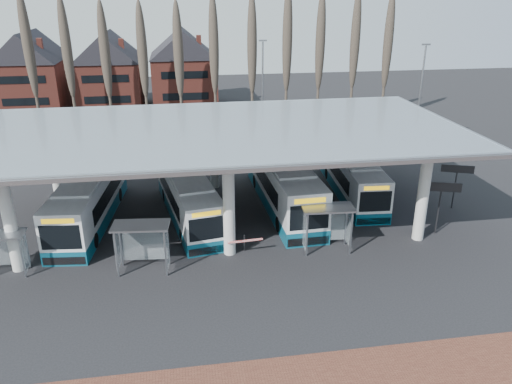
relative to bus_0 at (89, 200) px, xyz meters
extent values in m
plane|color=black|center=(8.86, -8.49, -1.58)|extent=(140.00, 140.00, 0.00)
cylinder|color=silver|center=(-3.14, -5.99, 1.42)|extent=(0.70, 0.70, 6.00)
cylinder|color=silver|center=(-3.14, 5.01, 1.42)|extent=(0.70, 0.70, 6.00)
cylinder|color=silver|center=(8.86, -5.99, 1.42)|extent=(0.70, 0.70, 6.00)
cylinder|color=silver|center=(8.86, 5.01, 1.42)|extent=(0.70, 0.70, 6.00)
cylinder|color=silver|center=(20.86, -5.99, 1.42)|extent=(0.70, 0.70, 6.00)
cylinder|color=silver|center=(20.86, 5.01, 1.42)|extent=(0.70, 0.70, 6.00)
cube|color=gray|center=(8.86, -0.49, 4.67)|extent=(32.00, 16.00, 0.12)
cube|color=silver|center=(8.86, -0.49, 4.74)|extent=(31.50, 15.50, 0.04)
cone|color=#473D33|center=(-9.14, 24.51, 5.67)|extent=(0.36, 0.36, 14.50)
ellipsoid|color=#473D33|center=(-9.14, 24.51, 7.41)|extent=(1.10, 1.10, 11.02)
cone|color=#473D33|center=(-5.14, 24.51, 5.67)|extent=(0.36, 0.36, 14.50)
ellipsoid|color=#473D33|center=(-5.14, 24.51, 7.41)|extent=(1.10, 1.10, 11.02)
cone|color=#473D33|center=(-1.14, 24.51, 5.67)|extent=(0.36, 0.36, 14.50)
ellipsoid|color=#473D33|center=(-1.14, 24.51, 7.41)|extent=(1.10, 1.10, 11.02)
cone|color=#473D33|center=(2.86, 24.51, 5.67)|extent=(0.36, 0.36, 14.50)
ellipsoid|color=#473D33|center=(2.86, 24.51, 7.41)|extent=(1.10, 1.10, 11.02)
cone|color=#473D33|center=(6.86, 24.51, 5.67)|extent=(0.36, 0.36, 14.50)
ellipsoid|color=#473D33|center=(6.86, 24.51, 7.41)|extent=(1.10, 1.10, 11.02)
cone|color=#473D33|center=(10.86, 24.51, 5.67)|extent=(0.36, 0.36, 14.50)
ellipsoid|color=#473D33|center=(10.86, 24.51, 7.41)|extent=(1.10, 1.10, 11.02)
cone|color=#473D33|center=(14.86, 24.51, 5.67)|extent=(0.36, 0.36, 14.50)
ellipsoid|color=#473D33|center=(14.86, 24.51, 7.41)|extent=(1.10, 1.10, 11.02)
cone|color=#473D33|center=(18.86, 24.51, 5.67)|extent=(0.36, 0.36, 14.50)
ellipsoid|color=#473D33|center=(18.86, 24.51, 7.41)|extent=(1.10, 1.10, 11.02)
cone|color=#473D33|center=(22.86, 24.51, 5.67)|extent=(0.36, 0.36, 14.50)
ellipsoid|color=#473D33|center=(22.86, 24.51, 7.41)|extent=(1.10, 1.10, 11.02)
cone|color=#473D33|center=(26.86, 24.51, 5.67)|extent=(0.36, 0.36, 14.50)
ellipsoid|color=#473D33|center=(26.86, 24.51, 7.41)|extent=(1.10, 1.10, 11.02)
cone|color=#473D33|center=(30.86, 24.51, 5.67)|extent=(0.36, 0.36, 14.50)
ellipsoid|color=#473D33|center=(30.86, 24.51, 7.41)|extent=(1.10, 1.10, 11.02)
cube|color=brown|center=(-11.64, 35.51, 1.92)|extent=(8.00, 10.00, 7.00)
pyramid|color=black|center=(-11.64, 35.51, 8.92)|extent=(8.30, 10.30, 3.50)
cube|color=brown|center=(-2.14, 35.51, 1.92)|extent=(8.00, 10.00, 7.00)
pyramid|color=black|center=(-2.14, 35.51, 8.92)|extent=(8.30, 10.30, 3.50)
cube|color=brown|center=(7.36, 35.51, 1.92)|extent=(8.00, 10.00, 7.00)
pyramid|color=black|center=(7.36, 35.51, 8.92)|extent=(8.30, 10.30, 3.50)
cylinder|color=slate|center=(14.86, 17.51, 3.42)|extent=(0.16, 0.16, 10.00)
cube|color=slate|center=(14.86, 17.51, 8.52)|extent=(0.80, 0.15, 0.15)
cylinder|color=slate|center=(28.86, 11.51, 3.42)|extent=(0.16, 0.16, 10.00)
cube|color=slate|center=(28.86, 11.51, 8.52)|extent=(0.80, 0.15, 0.15)
cube|color=white|center=(-0.01, -0.08, 0.23)|extent=(3.83, 12.25, 2.81)
cube|color=#0C485E|center=(-0.01, -0.08, -1.13)|extent=(3.85, 12.27, 0.90)
cube|color=white|center=(-0.01, -0.08, 1.68)|extent=(3.06, 7.43, 0.18)
cube|color=black|center=(0.05, 0.42, 0.33)|extent=(3.51, 8.90, 1.10)
cube|color=black|center=(-0.65, -6.05, 0.28)|extent=(2.25, 0.30, 1.51)
cube|color=black|center=(0.63, 5.89, 0.33)|extent=(2.17, 0.29, 1.20)
cube|color=#E5AB0C|center=(-0.65, -6.05, 1.28)|extent=(1.79, 0.24, 0.30)
cube|color=black|center=(-0.65, -6.04, -1.23)|extent=(2.43, 0.34, 0.50)
cylinder|color=black|center=(-1.57, -3.75, -1.10)|extent=(0.38, 0.99, 0.96)
cylinder|color=black|center=(0.74, -3.99, -1.10)|extent=(0.38, 0.99, 0.96)
cylinder|color=black|center=(-0.79, 3.54, -1.10)|extent=(0.38, 0.99, 0.96)
cylinder|color=black|center=(1.52, 3.29, -1.10)|extent=(0.38, 0.99, 0.96)
cube|color=white|center=(6.59, -0.43, 0.14)|extent=(4.30, 11.71, 2.68)
cube|color=#0C485E|center=(6.59, -0.43, -1.15)|extent=(4.32, 11.74, 0.86)
cube|color=white|center=(6.59, -0.43, 1.53)|extent=(3.30, 7.15, 0.17)
cube|color=black|center=(6.51, 0.05, 0.24)|extent=(3.81, 8.55, 1.05)
cube|color=black|center=(7.54, -6.06, 0.19)|extent=(2.12, 0.41, 1.43)
cube|color=black|center=(5.65, 5.21, 0.24)|extent=(2.05, 0.40, 1.15)
cube|color=#E5AB0C|center=(7.54, -6.06, 1.14)|extent=(1.69, 0.33, 0.29)
cube|color=black|center=(7.54, -6.05, -1.25)|extent=(2.30, 0.46, 0.48)
cylinder|color=black|center=(6.11, -4.19, -1.12)|extent=(0.42, 0.95, 0.92)
cylinder|color=black|center=(8.28, -3.82, -1.12)|extent=(0.42, 0.95, 0.92)
cylinder|color=black|center=(4.95, 2.69, -1.12)|extent=(0.42, 0.95, 0.92)
cylinder|color=black|center=(7.13, 3.06, -1.12)|extent=(0.42, 0.95, 0.92)
cube|color=white|center=(13.48, 0.53, 0.38)|extent=(3.23, 13.14, 3.04)
cube|color=#0C485E|center=(13.48, 0.53, -1.09)|extent=(3.26, 13.16, 0.98)
cube|color=white|center=(13.48, 0.53, 1.95)|extent=(2.77, 7.91, 0.20)
cube|color=black|center=(13.46, 1.08, 0.49)|extent=(3.15, 9.49, 1.20)
cube|color=black|center=(13.71, -5.96, 0.43)|extent=(2.44, 0.15, 1.63)
cube|color=black|center=(13.25, 7.03, 0.49)|extent=(2.36, 0.15, 1.30)
cube|color=#E5AB0C|center=(13.71, -5.96, 1.52)|extent=(1.94, 0.12, 0.33)
cube|color=black|center=(13.71, -5.95, -1.20)|extent=(2.64, 0.18, 0.54)
cylinder|color=black|center=(12.37, -3.64, -1.06)|extent=(0.34, 1.05, 1.04)
cylinder|color=black|center=(14.88, -3.55, -1.06)|extent=(0.34, 1.05, 1.04)
cylinder|color=black|center=(12.09, 4.29, -1.06)|extent=(0.34, 1.05, 1.04)
cylinder|color=black|center=(14.60, 4.38, -1.06)|extent=(0.34, 1.05, 1.04)
cube|color=white|center=(19.17, 1.93, 0.13)|extent=(3.22, 11.56, 2.67)
cube|color=#0C485E|center=(19.17, 1.93, -1.15)|extent=(3.24, 11.58, 0.86)
cube|color=white|center=(19.17, 1.93, 1.51)|extent=(2.66, 6.99, 0.17)
cube|color=black|center=(19.21, 2.41, 0.23)|extent=(3.03, 8.38, 1.05)
cube|color=black|center=(18.78, -3.74, 0.18)|extent=(2.13, 0.21, 1.43)
cube|color=black|center=(19.57, 7.61, 0.23)|extent=(2.06, 0.20, 1.14)
cube|color=#E5AB0C|center=(18.78, -3.74, 1.13)|extent=(1.70, 0.17, 0.29)
cube|color=black|center=(18.78, -3.74, -1.25)|extent=(2.31, 0.24, 0.48)
cylinder|color=black|center=(17.82, -1.60, -1.12)|extent=(0.33, 0.93, 0.91)
cylinder|color=black|center=(20.02, -1.75, -1.12)|extent=(0.33, 0.93, 0.91)
cylinder|color=black|center=(18.31, 5.33, -1.12)|extent=(0.33, 0.93, 0.91)
cylinder|color=black|center=(20.50, 5.18, -1.12)|extent=(0.33, 0.93, 0.91)
cube|color=gray|center=(-2.56, -6.94, -0.38)|extent=(0.08, 0.08, 2.40)
cube|color=gray|center=(-2.57, -5.88, -0.38)|extent=(0.08, 0.08, 2.40)
cube|color=silver|center=(-3.72, -5.85, -0.33)|extent=(2.31, 0.07, 1.92)
cube|color=silver|center=(-2.51, -6.41, -0.33)|extent=(0.05, 1.06, 1.92)
cube|color=gray|center=(2.51, -7.69, -0.20)|extent=(0.10, 0.10, 2.76)
cube|color=gray|center=(5.14, -7.96, -0.20)|extent=(0.10, 0.10, 2.76)
cube|color=gray|center=(2.63, -6.48, -0.20)|extent=(0.10, 0.10, 2.76)
cube|color=gray|center=(5.26, -6.76, -0.20)|extent=(0.10, 0.10, 2.76)
cube|color=gray|center=(3.88, -7.22, 1.23)|extent=(3.23, 1.85, 0.11)
cube|color=silver|center=(3.95, -6.57, -0.15)|extent=(2.64, 0.32, 2.20)
cube|color=silver|center=(2.51, -7.08, -0.15)|extent=(0.17, 1.21, 2.20)
cube|color=silver|center=(5.25, -7.37, -0.15)|extent=(0.17, 1.21, 2.20)
cube|color=gray|center=(13.31, -7.03, -0.21)|extent=(0.09, 0.09, 2.75)
cube|color=gray|center=(15.94, -7.21, -0.21)|extent=(0.09, 0.09, 2.75)
cube|color=gray|center=(13.39, -5.82, -0.21)|extent=(0.09, 0.09, 2.75)
cube|color=gray|center=(16.02, -6.01, -0.21)|extent=(0.09, 0.09, 2.75)
cube|color=gray|center=(14.67, -6.52, 1.22)|extent=(3.18, 1.75, 0.11)
cube|color=silver|center=(14.71, -5.86, -0.15)|extent=(2.63, 0.23, 2.20)
cube|color=silver|center=(13.30, -6.42, -0.15)|extent=(0.13, 1.21, 2.20)
cube|color=silver|center=(16.04, -6.61, -0.15)|extent=(0.13, 1.21, 2.20)
cylinder|color=black|center=(22.35, -5.45, 0.15)|extent=(0.11, 0.11, 3.46)
cube|color=black|center=(22.35, -5.45, 1.66)|extent=(2.31, 0.82, 0.59)
cylinder|color=black|center=(25.48, -1.87, 0.03)|extent=(0.10, 0.10, 3.22)
cube|color=black|center=(25.48, -1.87, 1.44)|extent=(2.11, 0.91, 0.55)
cube|color=black|center=(9.76, -5.83, -1.05)|extent=(0.08, 0.08, 1.06)
cube|color=red|center=(9.76, -6.31, -0.66)|extent=(2.12, 0.28, 0.10)
camera|label=1|loc=(6.27, -32.32, 13.13)|focal=35.00mm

